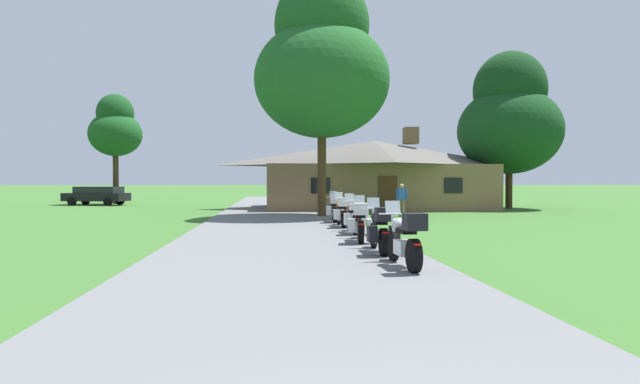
{
  "coord_description": "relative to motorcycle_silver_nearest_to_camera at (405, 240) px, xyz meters",
  "views": [
    {
      "loc": [
        -0.35,
        -1.27,
        1.77
      ],
      "look_at": [
        1.75,
        21.26,
        1.31
      ],
      "focal_mm": 28.94,
      "sensor_mm": 36.0,
      "label": 1
    }
  ],
  "objects": [
    {
      "name": "tree_by_lodge_front",
      "position": [
        -0.14,
        15.68,
        7.02
      ],
      "size": [
        6.76,
        6.76,
        12.07
      ],
      "color": "#422D19",
      "rests_on": "ground"
    },
    {
      "name": "parked_black_suv_far_left",
      "position": [
        -15.69,
        29.95,
        0.16
      ],
      "size": [
        4.9,
        2.86,
        1.4
      ],
      "rotation": [
        0.0,
        0.0,
        1.34
      ],
      "color": "black",
      "rests_on": "ground"
    },
    {
      "name": "motorcycle_orange_third_in_row",
      "position": [
        -0.12,
        4.46,
        -0.01
      ],
      "size": [
        0.9,
        2.08,
        1.3
      ],
      "rotation": [
        0.0,
        0.0,
        -0.14
      ],
      "color": "black",
      "rests_on": "asphalt_driveway"
    },
    {
      "name": "ground_plane",
      "position": [
        -2.28,
        11.26,
        -0.62
      ],
      "size": [
        500.0,
        500.0,
        0.0
      ],
      "primitive_type": "plane",
      "color": "#386628"
    },
    {
      "name": "stone_lodge",
      "position": [
        4.04,
        23.5,
        1.68
      ],
      "size": [
        14.77,
        8.93,
        5.37
      ],
      "color": "brown",
      "rests_on": "ground"
    },
    {
      "name": "tree_left_far",
      "position": [
        -14.92,
        31.97,
        5.35
      ],
      "size": [
        4.07,
        4.07,
        8.67
      ],
      "color": "#422D19",
      "rests_on": "ground"
    },
    {
      "name": "motorcycle_orange_fifth_in_row",
      "position": [
        0.01,
        9.29,
        -0.01
      ],
      "size": [
        0.72,
        2.08,
        1.3
      ],
      "rotation": [
        0.0,
        0.0,
        0.0
      ],
      "color": "black",
      "rests_on": "asphalt_driveway"
    },
    {
      "name": "motorcycle_black_second_in_row",
      "position": [
        -0.05,
        2.12,
        -0.01
      ],
      "size": [
        0.74,
        2.08,
        1.3
      ],
      "rotation": [
        0.0,
        0.0,
        -0.03
      ],
      "color": "black",
      "rests_on": "asphalt_driveway"
    },
    {
      "name": "motorcycle_red_fourth_in_row",
      "position": [
        0.05,
        6.81,
        -0.01
      ],
      "size": [
        0.72,
        2.08,
        1.3
      ],
      "rotation": [
        0.0,
        0.0,
        -0.01
      ],
      "color": "black",
      "rests_on": "asphalt_driveway"
    },
    {
      "name": "bystander_blue_shirt_near_lodge",
      "position": [
        3.87,
        15.41,
        0.31
      ],
      "size": [
        0.54,
        0.3,
        1.67
      ],
      "rotation": [
        0.0,
        0.0,
        2.89
      ],
      "color": "#75664C",
      "rests_on": "ground"
    },
    {
      "name": "motorcycle_red_farthest_in_row",
      "position": [
        0.01,
        11.72,
        -0.01
      ],
      "size": [
        0.8,
        2.08,
        1.3
      ],
      "rotation": [
        0.0,
        0.0,
        -0.07
      ],
      "color": "black",
      "rests_on": "asphalt_driveway"
    },
    {
      "name": "tree_right_of_lodge",
      "position": [
        12.88,
        22.51,
        5.29
      ],
      "size": [
        6.67,
        6.67,
        10.28
      ],
      "color": "#422D19",
      "rests_on": "ground"
    },
    {
      "name": "motorcycle_silver_nearest_to_camera",
      "position": [
        0.0,
        0.0,
        0.0
      ],
      "size": [
        0.66,
        2.08,
        1.3
      ],
      "rotation": [
        0.0,
        0.0,
        0.03
      ],
      "color": "black",
      "rests_on": "asphalt_driveway"
    },
    {
      "name": "asphalt_driveway",
      "position": [
        -2.28,
        9.26,
        -0.59
      ],
      "size": [
        6.4,
        80.0,
        0.06
      ],
      "primitive_type": "cube",
      "color": "slate",
      "rests_on": "ground"
    }
  ]
}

